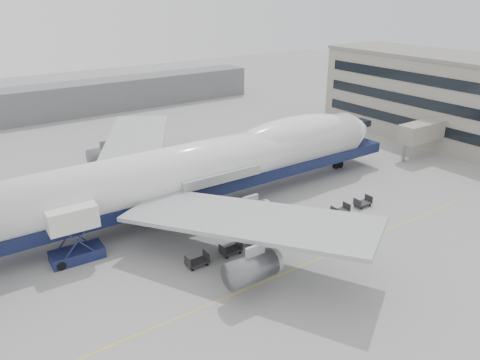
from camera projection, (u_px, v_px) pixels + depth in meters
ground at (257, 245)px, 51.98m from camera, size 260.00×260.00×0.00m
apron_line at (292, 270)px, 47.43m from camera, size 60.00×0.15×0.01m
hangar at (21, 106)px, 98.53m from camera, size 110.00×8.00×7.00m
airliner at (205, 166)px, 59.30m from camera, size 67.00×55.30×19.98m
catering_truck at (73, 230)px, 48.03m from camera, size 5.48×3.91×6.19m
dolly_0 at (197, 262)px, 47.94m from camera, size 2.30×1.35×1.30m
dolly_1 at (231, 250)px, 50.13m from camera, size 2.30×1.35×1.30m
dolly_2 at (262, 239)px, 52.33m from camera, size 2.30×1.35×1.30m
dolly_3 at (290, 229)px, 54.52m from camera, size 2.30×1.35×1.30m
dolly_4 at (316, 219)px, 56.72m from camera, size 2.30×1.35×1.30m
dolly_5 at (340, 211)px, 58.91m from camera, size 2.30×1.35×1.30m
dolly_6 at (363, 203)px, 61.10m from camera, size 2.30×1.35×1.30m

